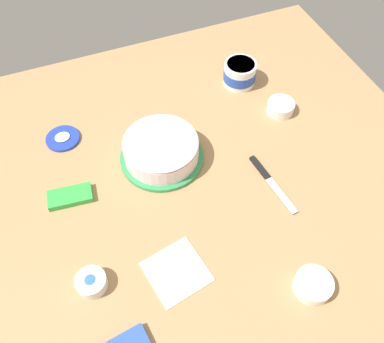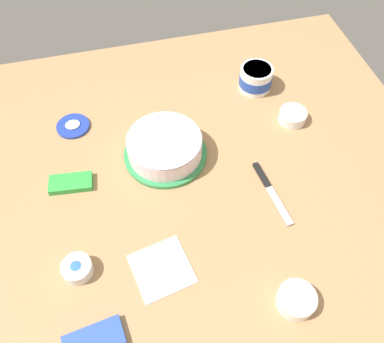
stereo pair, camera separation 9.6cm
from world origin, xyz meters
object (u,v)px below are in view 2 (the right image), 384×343
Objects in this scene: paper_napkin at (162,268)px; frosted_cake at (165,147)px; sprinkle_bowl_green at (296,300)px; frosting_tub_lid at (73,126)px; frosting_tub at (256,78)px; candy_box_upper at (94,340)px; spreading_knife at (269,187)px; sprinkle_bowl_blue at (77,268)px; sprinkle_bowl_rainbow at (293,116)px; candy_box_lower at (71,183)px.

frosted_cake is at bearing -103.41° from paper_napkin.
frosting_tub_lid is at bearing -56.03° from sprinkle_bowl_green.
candy_box_upper is at bearing 48.25° from frosting_tub.
spreading_knife is at bearing 76.19° from frosting_tub.
sprinkle_bowl_blue is 0.86× the size of sprinkle_bowl_rainbow.
frosted_cake is 0.46m from frosting_tub.
candy_box_lower is 0.88× the size of paper_napkin.
sprinkle_bowl_green is (-0.51, 0.75, 0.02)m from frosting_tub_lid.
sprinkle_bowl_green is 0.69× the size of candy_box_upper.
candy_box_upper is at bearing 29.25° from spreading_knife.
candy_box_lower is at bearing 84.30° from frosting_tub_lid.
frosting_tub_lid reaches higher than paper_napkin.
sprinkle_bowl_green reaches higher than paper_napkin.
spreading_knife is 2.90× the size of sprinkle_bowl_blue.
frosted_cake is 2.70× the size of sprinkle_bowl_green.
frosted_cake is 1.86× the size of candy_box_upper.
frosting_tub_lid is 0.91m from sprinkle_bowl_green.
candy_box_lower is at bearing -57.29° from paper_napkin.
frosting_tub_lid is 1.38× the size of sprinkle_bowl_blue.
frosted_cake reaches higher than candy_box_lower.
frosted_cake reaches higher than sprinkle_bowl_rainbow.
sprinkle_bowl_green is (0.17, 0.79, -0.02)m from frosting_tub.
candy_box_lower is at bearing -95.27° from candy_box_upper.
sprinkle_bowl_rainbow is at bearing -153.80° from sprinkle_bowl_blue.
sprinkle_bowl_green is 0.51m from candy_box_upper.
sprinkle_bowl_green is 0.76× the size of candy_box_lower.
frosted_cake reaches higher than candy_box_upper.
spreading_knife is 0.60m from sprinkle_bowl_blue.
sprinkle_bowl_rainbow reaches higher than frosting_tub_lid.
frosting_tub_lid is at bearing -35.10° from frosted_cake.
spreading_knife is at bearing -167.68° from sprinkle_bowl_blue.
candy_box_upper is (0.57, 0.32, 0.00)m from spreading_knife.
sprinkle_bowl_blue is 0.62× the size of candy_box_lower.
frosted_cake is 1.80× the size of paper_napkin.
sprinkle_bowl_blue reaches higher than paper_napkin.
frosting_tub_lid is 0.53m from sprinkle_bowl_blue.
frosting_tub_lid is 0.76m from sprinkle_bowl_rainbow.
frosting_tub_lid is at bearing 3.11° from frosting_tub.
sprinkle_bowl_rainbow is (-0.74, 0.15, 0.02)m from frosting_tub_lid.
sprinkle_bowl_green is at bearing 111.98° from frosted_cake.
frosting_tub is 1.48× the size of sprinkle_bowl_blue.
sprinkle_bowl_green is at bearing 168.86° from candy_box_upper.
candy_box_upper is (0.68, 0.76, -0.04)m from frosting_tub.
candy_box_lower is 0.91× the size of candy_box_upper.
spreading_knife is 1.58× the size of paper_napkin.
sprinkle_bowl_green is at bearing 123.97° from frosting_tub_lid.
sprinkle_bowl_rainbow is (-0.18, -0.25, 0.02)m from spreading_knife.
frosting_tub is 0.80× the size of paper_napkin.
frosted_cake is 0.46m from sprinkle_bowl_rainbow.
frosted_cake is 0.45m from sprinkle_bowl_blue.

